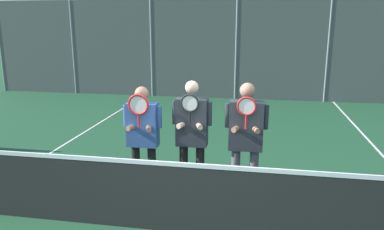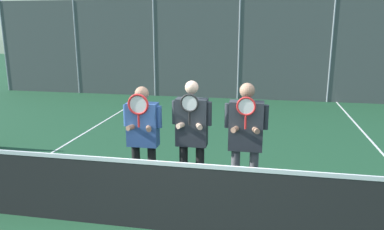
{
  "view_description": "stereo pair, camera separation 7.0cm",
  "coord_description": "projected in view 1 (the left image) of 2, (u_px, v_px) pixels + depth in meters",
  "views": [
    {
      "loc": [
        0.84,
        -4.33,
        2.68
      ],
      "look_at": [
        -0.13,
        1.09,
        1.33
      ],
      "focal_mm": 35.0,
      "sensor_mm": 36.0,
      "label": 1
    },
    {
      "loc": [
        0.91,
        -4.32,
        2.68
      ],
      "look_at": [
        -0.13,
        1.09,
        1.33
      ],
      "focal_mm": 35.0,
      "sensor_mm": 36.0,
      "label": 2
    }
  ],
  "objects": [
    {
      "name": "fence_back",
      "position": [
        236.0,
        50.0,
        13.32
      ],
      "size": [
        18.84,
        0.06,
        3.54
      ],
      "color": "gray",
      "rests_on": "ground_plane"
    },
    {
      "name": "car_far_left",
      "position": [
        115.0,
        65.0,
        16.73
      ],
      "size": [
        4.55,
        1.93,
        1.71
      ],
      "color": "silver",
      "rests_on": "ground_plane"
    },
    {
      "name": "court_line_left_sideline",
      "position": [
        61.0,
        146.0,
        8.38
      ],
      "size": [
        0.05,
        16.0,
        0.01
      ],
      "primitive_type": "cube",
      "color": "white",
      "rests_on": "ground_plane"
    },
    {
      "name": "car_center",
      "position": [
        358.0,
        68.0,
        15.44
      ],
      "size": [
        4.22,
        1.95,
        1.76
      ],
      "color": "#B2B7BC",
      "rests_on": "ground_plane"
    },
    {
      "name": "player_center_right",
      "position": [
        246.0,
        135.0,
        5.38
      ],
      "size": [
        0.62,
        0.34,
        1.88
      ],
      "color": "#56565B",
      "rests_on": "ground_plane"
    },
    {
      "name": "tennis_net",
      "position": [
        187.0,
        198.0,
        4.8
      ],
      "size": [
        9.31,
        0.09,
        1.08
      ],
      "color": "gray",
      "rests_on": "ground_plane"
    },
    {
      "name": "car_left_of_center",
      "position": [
        234.0,
        65.0,
        16.26
      ],
      "size": [
        4.68,
        1.95,
        1.86
      ],
      "color": "black",
      "rests_on": "ground_plane"
    },
    {
      "name": "player_center_left",
      "position": [
        192.0,
        133.0,
        5.57
      ],
      "size": [
        0.6,
        0.34,
        1.88
      ],
      "color": "black",
      "rests_on": "ground_plane"
    },
    {
      "name": "player_leftmost",
      "position": [
        143.0,
        133.0,
        5.7
      ],
      "size": [
        0.6,
        0.34,
        1.77
      ],
      "color": "black",
      "rests_on": "ground_plane"
    },
    {
      "name": "clubhouse_building",
      "position": [
        238.0,
        42.0,
        19.99
      ],
      "size": [
        17.5,
        5.5,
        3.42
      ],
      "color": "beige",
      "rests_on": "ground_plane"
    },
    {
      "name": "hill_distant",
      "position": [
        254.0,
        44.0,
        50.91
      ],
      "size": [
        91.04,
        50.58,
        17.7
      ],
      "color": "slate",
      "rests_on": "ground_plane"
    }
  ]
}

